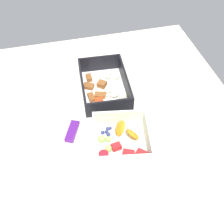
{
  "coord_description": "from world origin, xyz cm",
  "views": [
    {
      "loc": [
        -53.71,
        11.17,
        64.23
      ],
      "look_at": [
        -1.58,
        -1.7,
        4.0
      ],
      "focal_mm": 45.27,
      "sensor_mm": 36.0,
      "label": 1
    }
  ],
  "objects_px": {
    "pasta_container": "(104,87)",
    "fruit_bowl": "(121,141)",
    "candy_bar": "(72,131)",
    "paper_cup_liner": "(93,187)"
  },
  "relations": [
    {
      "from": "fruit_bowl",
      "to": "paper_cup_liner",
      "type": "xyz_separation_m",
      "value": [
        -0.1,
        0.1,
        -0.01
      ]
    },
    {
      "from": "candy_bar",
      "to": "fruit_bowl",
      "type": "bearing_deg",
      "value": -122.63
    },
    {
      "from": "fruit_bowl",
      "to": "paper_cup_liner",
      "type": "relative_size",
      "value": 4.49
    },
    {
      "from": "pasta_container",
      "to": "paper_cup_liner",
      "type": "relative_size",
      "value": 5.8
    },
    {
      "from": "paper_cup_liner",
      "to": "pasta_container",
      "type": "bearing_deg",
      "value": -17.31
    },
    {
      "from": "pasta_container",
      "to": "paper_cup_liner",
      "type": "distance_m",
      "value": 0.33
    },
    {
      "from": "pasta_container",
      "to": "fruit_bowl",
      "type": "height_order",
      "value": "same"
    },
    {
      "from": "pasta_container",
      "to": "candy_bar",
      "type": "relative_size",
      "value": 3.11
    },
    {
      "from": "pasta_container",
      "to": "paper_cup_liner",
      "type": "height_order",
      "value": "pasta_container"
    },
    {
      "from": "pasta_container",
      "to": "candy_bar",
      "type": "xyz_separation_m",
      "value": [
        -0.14,
        0.12,
        -0.01
      ]
    }
  ]
}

